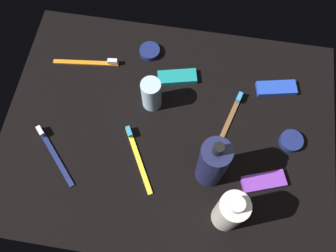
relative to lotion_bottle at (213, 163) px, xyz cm
name	(u,v)px	position (x,y,z in cm)	size (l,w,h in cm)	color
ground_plane	(168,131)	(-11.52, 9.55, -9.31)	(84.00, 64.00, 1.20)	black
lotion_bottle	(213,163)	(0.00, 0.00, 0.00)	(6.65, 6.65, 19.87)	#1B1E45
bodywash_bottle	(230,212)	(4.94, -9.69, -1.02)	(6.41, 6.41, 16.97)	silver
deodorant_stick	(151,94)	(-16.88, 16.61, -3.79)	(5.03, 5.03, 9.85)	silver
toothbrush_navy	(53,152)	(-38.63, -0.95, -8.10)	(13.10, 14.03, 2.10)	navy
toothbrush_orange	(90,62)	(-35.91, 25.84, -8.10)	(18.02, 3.23, 2.10)	orange
toothbrush_brown	(230,119)	(3.65, 15.05, -8.10)	(6.10, 17.64, 2.10)	brown
toothbrush_yellow	(137,156)	(-17.90, 1.55, -8.10)	(9.80, 16.32, 2.10)	yellow
snack_bar_teal	(179,77)	(-11.09, 24.91, -7.96)	(10.40, 4.00, 1.50)	teal
snack_bar_purple	(263,181)	(13.11, -0.01, -7.96)	(10.40, 4.00, 1.50)	purple
snack_bar_blue	(276,88)	(14.99, 25.80, -7.96)	(10.40, 4.00, 1.50)	blue
cream_tin_left	(150,51)	(-20.26, 31.77, -7.89)	(5.65, 5.65, 1.63)	navy
cream_tin_right	(291,141)	(19.28, 11.36, -7.83)	(5.72, 5.72, 1.76)	navy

